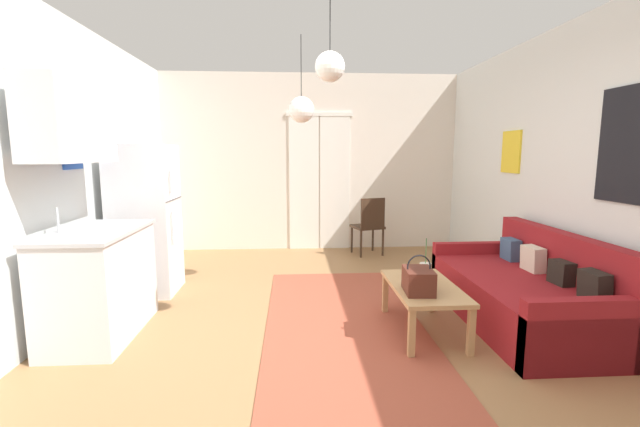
{
  "coord_description": "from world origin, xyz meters",
  "views": [
    {
      "loc": [
        -0.29,
        -3.09,
        1.54
      ],
      "look_at": [
        0.02,
        1.6,
        0.85
      ],
      "focal_mm": 23.4,
      "sensor_mm": 36.0,
      "label": 1
    }
  ],
  "objects_px": {
    "handbag": "(418,280)",
    "pendant_lamp_far": "(301,110)",
    "accent_chair": "(369,223)",
    "pendant_lamp_near": "(330,67)",
    "bamboo_vase": "(425,273)",
    "couch": "(527,294)",
    "refrigerator": "(146,220)",
    "coffee_table": "(424,291)"
  },
  "relations": [
    {
      "from": "coffee_table",
      "to": "refrigerator",
      "type": "distance_m",
      "value": 3.02
    },
    {
      "from": "couch",
      "to": "pendant_lamp_far",
      "type": "height_order",
      "value": "pendant_lamp_far"
    },
    {
      "from": "handbag",
      "to": "accent_chair",
      "type": "relative_size",
      "value": 0.37
    },
    {
      "from": "coffee_table",
      "to": "pendant_lamp_far",
      "type": "relative_size",
      "value": 1.08
    },
    {
      "from": "handbag",
      "to": "refrigerator",
      "type": "distance_m",
      "value": 2.98
    },
    {
      "from": "pendant_lamp_far",
      "to": "handbag",
      "type": "bearing_deg",
      "value": -56.4
    },
    {
      "from": "accent_chair",
      "to": "pendant_lamp_far",
      "type": "xyz_separation_m",
      "value": [
        -1.04,
        -1.55,
        1.5
      ]
    },
    {
      "from": "pendant_lamp_far",
      "to": "coffee_table",
      "type": "bearing_deg",
      "value": -49.51
    },
    {
      "from": "bamboo_vase",
      "to": "pendant_lamp_near",
      "type": "bearing_deg",
      "value": -167.29
    },
    {
      "from": "handbag",
      "to": "refrigerator",
      "type": "relative_size",
      "value": 0.2
    },
    {
      "from": "handbag",
      "to": "refrigerator",
      "type": "height_order",
      "value": "refrigerator"
    },
    {
      "from": "handbag",
      "to": "pendant_lamp_far",
      "type": "height_order",
      "value": "pendant_lamp_far"
    },
    {
      "from": "accent_chair",
      "to": "pendant_lamp_near",
      "type": "distance_m",
      "value": 3.43
    },
    {
      "from": "bamboo_vase",
      "to": "refrigerator",
      "type": "distance_m",
      "value": 3.0
    },
    {
      "from": "refrigerator",
      "to": "accent_chair",
      "type": "bearing_deg",
      "value": 28.67
    },
    {
      "from": "accent_chair",
      "to": "pendant_lamp_near",
      "type": "height_order",
      "value": "pendant_lamp_near"
    },
    {
      "from": "bamboo_vase",
      "to": "handbag",
      "type": "distance_m",
      "value": 0.28
    },
    {
      "from": "refrigerator",
      "to": "couch",
      "type": "bearing_deg",
      "value": -16.15
    },
    {
      "from": "handbag",
      "to": "pendant_lamp_far",
      "type": "bearing_deg",
      "value": 123.6
    },
    {
      "from": "pendant_lamp_near",
      "to": "pendant_lamp_far",
      "type": "height_order",
      "value": "same"
    },
    {
      "from": "couch",
      "to": "coffee_table",
      "type": "height_order",
      "value": "couch"
    },
    {
      "from": "couch",
      "to": "accent_chair",
      "type": "bearing_deg",
      "value": 110.75
    },
    {
      "from": "couch",
      "to": "accent_chair",
      "type": "distance_m",
      "value": 2.77
    },
    {
      "from": "pendant_lamp_far",
      "to": "refrigerator",
      "type": "bearing_deg",
      "value": 178.54
    },
    {
      "from": "handbag",
      "to": "accent_chair",
      "type": "xyz_separation_m",
      "value": [
        0.14,
        2.91,
        -0.03
      ]
    },
    {
      "from": "handbag",
      "to": "pendant_lamp_near",
      "type": "relative_size",
      "value": 0.47
    },
    {
      "from": "couch",
      "to": "pendant_lamp_near",
      "type": "xyz_separation_m",
      "value": [
        -1.83,
        -0.28,
        1.91
      ]
    },
    {
      "from": "refrigerator",
      "to": "pendant_lamp_near",
      "type": "bearing_deg",
      "value": -35.62
    },
    {
      "from": "accent_chair",
      "to": "pendant_lamp_far",
      "type": "distance_m",
      "value": 2.4
    },
    {
      "from": "couch",
      "to": "refrigerator",
      "type": "height_order",
      "value": "refrigerator"
    },
    {
      "from": "refrigerator",
      "to": "bamboo_vase",
      "type": "bearing_deg",
      "value": -22.98
    },
    {
      "from": "refrigerator",
      "to": "pendant_lamp_near",
      "type": "height_order",
      "value": "pendant_lamp_near"
    },
    {
      "from": "coffee_table",
      "to": "pendant_lamp_far",
      "type": "bearing_deg",
      "value": 130.49
    },
    {
      "from": "couch",
      "to": "bamboo_vase",
      "type": "xyz_separation_m",
      "value": [
        -0.98,
        -0.09,
        0.24
      ]
    },
    {
      "from": "coffee_table",
      "to": "pendant_lamp_far",
      "type": "distance_m",
      "value": 2.26
    },
    {
      "from": "pendant_lamp_near",
      "to": "accent_chair",
      "type": "bearing_deg",
      "value": 73.36
    },
    {
      "from": "coffee_table",
      "to": "bamboo_vase",
      "type": "height_order",
      "value": "bamboo_vase"
    },
    {
      "from": "refrigerator",
      "to": "pendant_lamp_far",
      "type": "bearing_deg",
      "value": -1.46
    },
    {
      "from": "handbag",
      "to": "bamboo_vase",
      "type": "bearing_deg",
      "value": 61.14
    },
    {
      "from": "handbag",
      "to": "refrigerator",
      "type": "bearing_deg",
      "value": 151.68
    },
    {
      "from": "couch",
      "to": "pendant_lamp_far",
      "type": "distance_m",
      "value": 2.85
    },
    {
      "from": "couch",
      "to": "pendant_lamp_far",
      "type": "relative_size",
      "value": 2.12
    }
  ]
}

